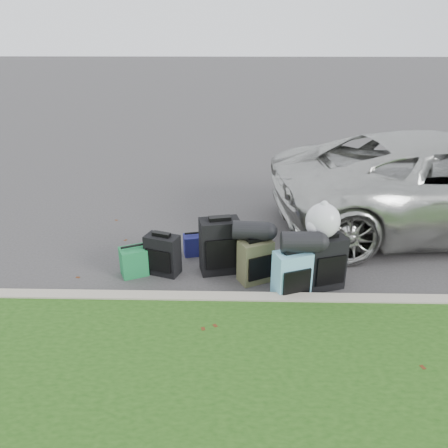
{
  "coord_description": "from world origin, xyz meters",
  "views": [
    {
      "loc": [
        0.04,
        -5.39,
        3.0
      ],
      "look_at": [
        -0.1,
        0.2,
        0.55
      ],
      "focal_mm": 35.0,
      "sensor_mm": 36.0,
      "label": 1
    }
  ],
  "objects_px": {
    "suitcase_large_black_right": "(325,262)",
    "suitcase_olive": "(255,261)",
    "suitcase_small_black": "(163,255)",
    "tote_navy": "(194,245)",
    "tote_green": "(134,262)",
    "suitcase_large_black_left": "(220,246)",
    "suitcase_teal": "(292,275)"
  },
  "relations": [
    {
      "from": "suitcase_olive",
      "to": "suitcase_large_black_right",
      "type": "distance_m",
      "value": 0.88
    },
    {
      "from": "tote_navy",
      "to": "suitcase_teal",
      "type": "bearing_deg",
      "value": -53.88
    },
    {
      "from": "suitcase_small_black",
      "to": "suitcase_large_black_right",
      "type": "height_order",
      "value": "suitcase_large_black_right"
    },
    {
      "from": "suitcase_large_black_right",
      "to": "tote_green",
      "type": "height_order",
      "value": "suitcase_large_black_right"
    },
    {
      "from": "suitcase_small_black",
      "to": "tote_navy",
      "type": "height_order",
      "value": "suitcase_small_black"
    },
    {
      "from": "suitcase_teal",
      "to": "tote_navy",
      "type": "xyz_separation_m",
      "value": [
        -1.3,
        1.12,
        -0.16
      ]
    },
    {
      "from": "suitcase_small_black",
      "to": "suitcase_large_black_right",
      "type": "xyz_separation_m",
      "value": [
        2.11,
        -0.3,
        0.07
      ]
    },
    {
      "from": "suitcase_olive",
      "to": "suitcase_teal",
      "type": "distance_m",
      "value": 0.58
    },
    {
      "from": "suitcase_small_black",
      "to": "suitcase_olive",
      "type": "xyz_separation_m",
      "value": [
        1.23,
        -0.17,
        0.01
      ]
    },
    {
      "from": "suitcase_small_black",
      "to": "suitcase_teal",
      "type": "height_order",
      "value": "suitcase_teal"
    },
    {
      "from": "suitcase_large_black_left",
      "to": "suitcase_large_black_right",
      "type": "height_order",
      "value": "suitcase_large_black_left"
    },
    {
      "from": "suitcase_large_black_right",
      "to": "suitcase_olive",
      "type": "bearing_deg",
      "value": 153.78
    },
    {
      "from": "suitcase_teal",
      "to": "suitcase_large_black_right",
      "type": "bearing_deg",
      "value": 9.49
    },
    {
      "from": "tote_green",
      "to": "suitcase_olive",
      "type": "bearing_deg",
      "value": -29.21
    },
    {
      "from": "suitcase_large_black_right",
      "to": "tote_green",
      "type": "xyz_separation_m",
      "value": [
        -2.5,
        0.25,
        -0.16
      ]
    },
    {
      "from": "suitcase_large_black_left",
      "to": "tote_navy",
      "type": "xyz_separation_m",
      "value": [
        -0.4,
        0.48,
        -0.23
      ]
    },
    {
      "from": "suitcase_teal",
      "to": "suitcase_large_black_right",
      "type": "height_order",
      "value": "suitcase_large_black_right"
    },
    {
      "from": "suitcase_olive",
      "to": "tote_green",
      "type": "bearing_deg",
      "value": 149.26
    },
    {
      "from": "suitcase_small_black",
      "to": "suitcase_large_black_right",
      "type": "bearing_deg",
      "value": 11.59
    },
    {
      "from": "suitcase_large_black_right",
      "to": "tote_green",
      "type": "bearing_deg",
      "value": 156.41
    },
    {
      "from": "suitcase_large_black_right",
      "to": "tote_green",
      "type": "distance_m",
      "value": 2.51
    },
    {
      "from": "suitcase_large_black_left",
      "to": "tote_green",
      "type": "bearing_deg",
      "value": 173.29
    },
    {
      "from": "suitcase_large_black_left",
      "to": "suitcase_olive",
      "type": "xyz_separation_m",
      "value": [
        0.47,
        -0.25,
        -0.09
      ]
    },
    {
      "from": "suitcase_large_black_right",
      "to": "tote_navy",
      "type": "bearing_deg",
      "value": 136.06
    },
    {
      "from": "suitcase_teal",
      "to": "tote_navy",
      "type": "bearing_deg",
      "value": 118.7
    },
    {
      "from": "suitcase_large_black_left",
      "to": "suitcase_teal",
      "type": "relative_size",
      "value": 1.23
    },
    {
      "from": "suitcase_large_black_right",
      "to": "tote_green",
      "type": "relative_size",
      "value": 1.83
    },
    {
      "from": "suitcase_large_black_left",
      "to": "tote_navy",
      "type": "bearing_deg",
      "value": 117.2
    },
    {
      "from": "suitcase_large_black_left",
      "to": "suitcase_olive",
      "type": "bearing_deg",
      "value": -40.66
    },
    {
      "from": "suitcase_teal",
      "to": "tote_green",
      "type": "bearing_deg",
      "value": 145.36
    },
    {
      "from": "suitcase_small_black",
      "to": "suitcase_teal",
      "type": "xyz_separation_m",
      "value": [
        1.66,
        -0.56,
        0.03
      ]
    },
    {
      "from": "suitcase_small_black",
      "to": "suitcase_teal",
      "type": "relative_size",
      "value": 0.9
    }
  ]
}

